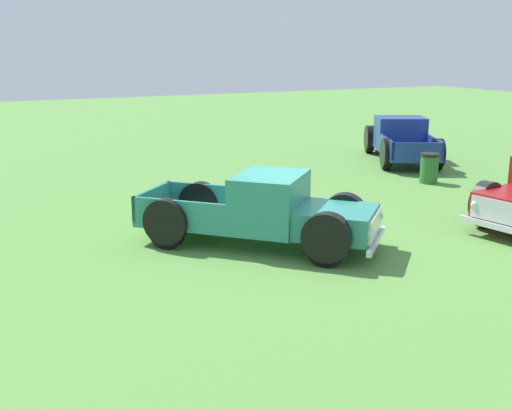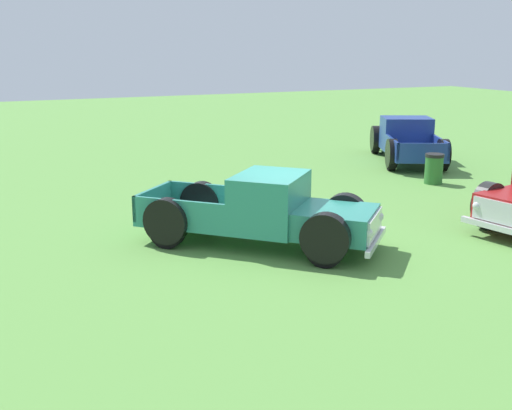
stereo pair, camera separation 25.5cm
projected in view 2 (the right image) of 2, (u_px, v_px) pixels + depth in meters
ground_plane at (280, 242)px, 14.17m from camera, size 80.00×80.00×0.00m
pickup_truck_foreground at (272, 213)px, 13.67m from camera, size 4.99×5.01×1.60m
pickup_truck_behind_right at (405, 140)px, 23.94m from camera, size 5.58×3.99×1.62m
trash_can at (434, 169)px, 19.93m from camera, size 0.59×0.59×0.95m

